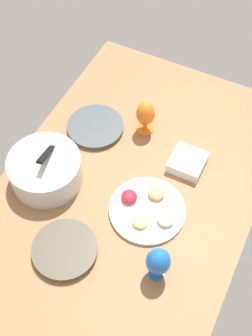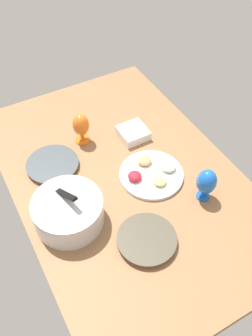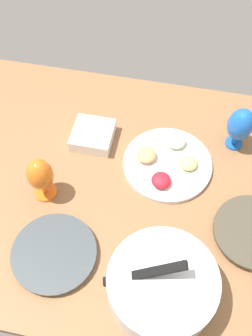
{
  "view_description": "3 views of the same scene",
  "coord_description": "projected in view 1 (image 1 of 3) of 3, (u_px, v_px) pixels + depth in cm",
  "views": [
    {
      "loc": [
        -89.26,
        -43.22,
        159.0
      ],
      "look_at": [
        4.35,
        3.22,
        7.55
      ],
      "focal_mm": 47.38,
      "sensor_mm": 36.0,
      "label": 1
    },
    {
      "loc": [
        -99.18,
        53.9,
        135.02
      ],
      "look_at": [
        -1.78,
        -0.17,
        7.55
      ],
      "focal_mm": 38.48,
      "sensor_mm": 36.0,
      "label": 2
    },
    {
      "loc": [
        -7.7,
        67.49,
        116.07
      ],
      "look_at": [
        6.67,
        -2.86,
        7.55
      ],
      "focal_mm": 42.27,
      "sensor_mm": 36.0,
      "label": 3
    }
  ],
  "objects": [
    {
      "name": "ground_plane",
      "position": [
        128.0,
        191.0,
        1.89
      ],
      "size": [
        160.0,
        104.0,
        4.0
      ],
      "primitive_type": "cube",
      "color": "#8C603D"
    },
    {
      "name": "dinner_plate_left",
      "position": [
        65.0,
        250.0,
        1.7
      ],
      "size": [
        25.43,
        25.43,
        3.11
      ],
      "color": "beige",
      "rests_on": "ground_plane"
    },
    {
      "name": "dinner_plate_right",
      "position": [
        95.0,
        127.0,
        2.05
      ],
      "size": [
        26.11,
        26.11,
        2.5
      ],
      "color": "silver",
      "rests_on": "ground_plane"
    },
    {
      "name": "mixing_bowl",
      "position": [
        45.0,
        169.0,
        1.84
      ],
      "size": [
        31.6,
        30.49,
        20.38
      ],
      "color": "silver",
      "rests_on": "ground_plane"
    },
    {
      "name": "fruit_platter",
      "position": [
        148.0,
        209.0,
        1.8
      ],
      "size": [
        31.24,
        31.24,
        5.3
      ],
      "color": "silver",
      "rests_on": "ground_plane"
    },
    {
      "name": "hurricane_glass_blue",
      "position": [
        158.0,
        262.0,
        1.57
      ],
      "size": [
        9.09,
        9.09,
        17.76
      ],
      "color": "blue",
      "rests_on": "ground_plane"
    },
    {
      "name": "hurricane_glass_orange",
      "position": [
        146.0,
        115.0,
        1.97
      ],
      "size": [
        8.52,
        8.52,
        17.52
      ],
      "color": "orange",
      "rests_on": "ground_plane"
    },
    {
      "name": "square_bowl_white",
      "position": [
        187.0,
        162.0,
        1.92
      ],
      "size": [
        14.43,
        14.43,
        5.04
      ],
      "color": "white",
      "rests_on": "ground_plane"
    }
  ]
}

